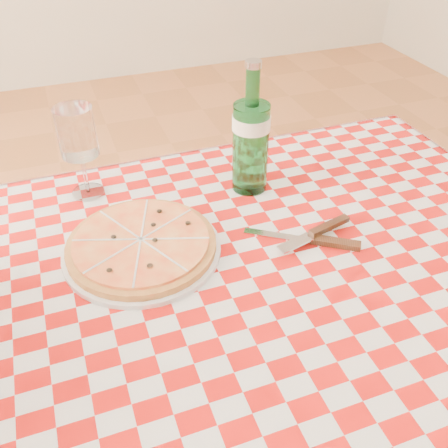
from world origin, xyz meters
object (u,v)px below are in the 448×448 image
Objects in this scene: dining_table at (244,302)px; wine_glass at (81,153)px; pizza_plate at (141,244)px; water_bottle at (251,129)px.

wine_glass is at bearing 125.07° from dining_table.
wine_glass is (-0.07, 0.24, 0.08)m from pizza_plate.
pizza_plate is 1.04× the size of water_bottle.
pizza_plate is 0.34m from water_bottle.
water_bottle is (0.28, 0.14, 0.13)m from pizza_plate.
dining_table is at bearing -54.93° from wine_glass.
dining_table is 0.23m from pizza_plate.
wine_glass is (-0.35, 0.10, -0.04)m from water_bottle.
water_bottle is 0.37m from wine_glass.
dining_table is 5.80× the size of wine_glass.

